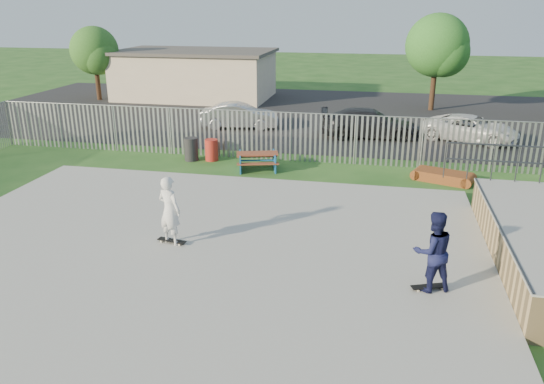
% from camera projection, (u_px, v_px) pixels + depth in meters
% --- Properties ---
extents(ground, '(120.00, 120.00, 0.00)m').
position_uv_depth(ground, '(194.00, 252.00, 13.83)').
color(ground, '#224F1B').
rests_on(ground, ground).
extents(concrete_slab, '(15.00, 12.00, 0.15)m').
position_uv_depth(concrete_slab, '(194.00, 250.00, 13.80)').
color(concrete_slab, '#A0A09B').
rests_on(concrete_slab, ground).
extents(fence, '(26.04, 16.02, 2.00)m').
position_uv_depth(fence, '(268.00, 168.00, 17.53)').
color(fence, gray).
rests_on(fence, ground).
extents(picnic_table, '(1.89, 1.69, 0.68)m').
position_uv_depth(picnic_table, '(257.00, 161.00, 20.63)').
color(picnic_table, brown).
rests_on(picnic_table, ground).
extents(funbox, '(2.03, 1.50, 0.37)m').
position_uv_depth(funbox, '(443.00, 176.00, 19.32)').
color(funbox, brown).
rests_on(funbox, ground).
extents(trash_bin_red, '(0.53, 0.53, 0.89)m').
position_uv_depth(trash_bin_red, '(212.00, 150.00, 21.82)').
color(trash_bin_red, '#A82419').
rests_on(trash_bin_red, ground).
extents(trash_bin_grey, '(0.57, 0.57, 0.95)m').
position_uv_depth(trash_bin_grey, '(191.00, 149.00, 21.82)').
color(trash_bin_grey, black).
rests_on(trash_bin_grey, ground).
extents(parking_lot, '(40.00, 18.00, 0.02)m').
position_uv_depth(parking_lot, '(302.00, 113.00, 31.36)').
color(parking_lot, black).
rests_on(parking_lot, ground).
extents(car_silver, '(4.11, 2.00, 1.30)m').
position_uv_depth(car_silver, '(240.00, 116.00, 27.35)').
color(car_silver, silver).
rests_on(car_silver, parking_lot).
extents(car_dark, '(4.87, 2.40, 1.36)m').
position_uv_depth(car_dark, '(370.00, 123.00, 25.46)').
color(car_dark, black).
rests_on(car_dark, parking_lot).
extents(car_white, '(4.73, 3.34, 1.20)m').
position_uv_depth(car_white, '(471.00, 128.00, 24.78)').
color(car_white, silver).
rests_on(car_white, parking_lot).
extents(building, '(10.40, 6.40, 3.20)m').
position_uv_depth(building, '(195.00, 74.00, 36.03)').
color(building, beige).
rests_on(building, ground).
extents(tree_left, '(3.11, 3.11, 4.80)m').
position_uv_depth(tree_left, '(94.00, 51.00, 34.67)').
color(tree_left, '#382316').
rests_on(tree_left, ground).
extents(tree_mid, '(3.67, 3.67, 5.66)m').
position_uv_depth(tree_mid, '(437.00, 46.00, 31.04)').
color(tree_mid, '#3B2617').
rests_on(tree_mid, ground).
extents(skateboard_a, '(0.82, 0.47, 0.08)m').
position_uv_depth(skateboard_a, '(429.00, 287.00, 11.75)').
color(skateboard_a, black).
rests_on(skateboard_a, concrete_slab).
extents(skateboard_b, '(0.82, 0.35, 0.08)m').
position_uv_depth(skateboard_b, '(172.00, 241.00, 14.03)').
color(skateboard_b, black).
rests_on(skateboard_b, concrete_slab).
extents(skater_navy, '(1.09, 0.97, 1.84)m').
position_uv_depth(skater_navy, '(433.00, 251.00, 11.46)').
color(skater_navy, '#13163D').
rests_on(skater_navy, concrete_slab).
extents(skater_white, '(0.79, 0.65, 1.84)m').
position_uv_depth(skater_white, '(170.00, 210.00, 13.73)').
color(skater_white, silver).
rests_on(skater_white, concrete_slab).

